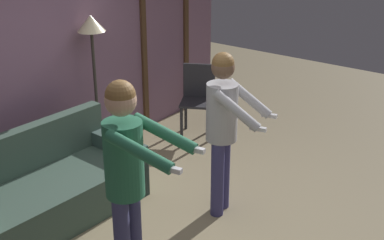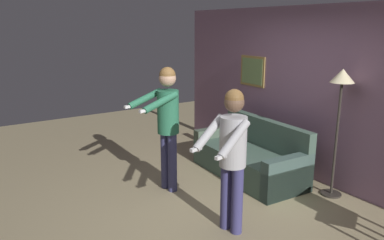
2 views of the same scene
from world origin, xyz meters
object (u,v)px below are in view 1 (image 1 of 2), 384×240
Objects in this scene: torchiere_lamp at (92,44)px; person_standing_left at (127,168)px; person_standing_right at (223,120)px; dining_chair_distant at (198,96)px; couch at (47,192)px.

person_standing_left reaches higher than torchiere_lamp.
torchiere_lamp is at bearing 88.31° from person_standing_right.
dining_chair_distant is (1.38, -0.45, -0.92)m from torchiere_lamp.
person_standing_right is (1.12, -1.31, 0.72)m from couch.
person_standing_right reaches higher than couch.
torchiere_lamp reaches higher than couch.
couch is 1.10× the size of torchiere_lamp.
torchiere_lamp is 2.34m from person_standing_left.
person_standing_left is 1.90× the size of dining_chair_distant.
dining_chair_distant is (1.43, 1.33, -0.47)m from person_standing_right.
dining_chair_distant is at bearing 26.14° from person_standing_left.
couch is at bearing -179.44° from dining_chair_distant.
person_standing_right is at bearing -91.69° from torchiere_lamp.
dining_chair_distant is at bearing -18.06° from torchiere_lamp.
person_standing_left reaches higher than person_standing_right.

